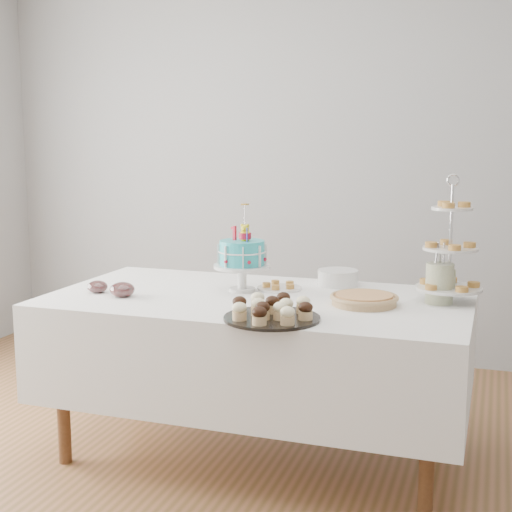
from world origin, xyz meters
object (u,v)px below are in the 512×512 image
(tiered_stand, at_px, (450,249))
(jam_bowl_a, at_px, (122,290))
(pie, at_px, (364,299))
(jam_bowl_b, at_px, (97,287))
(utensil_pitcher, at_px, (440,282))
(pastry_plate, at_px, (279,286))
(table, at_px, (257,344))
(cupcake_tray, at_px, (272,309))
(birthday_cake, at_px, (242,268))
(plate_stack, at_px, (338,278))

(tiered_stand, xyz_separation_m, jam_bowl_a, (-1.43, -0.37, -0.21))
(pie, bearing_deg, tiered_stand, 27.52)
(jam_bowl_b, height_order, utensil_pitcher, utensil_pitcher)
(tiered_stand, height_order, utensil_pitcher, tiered_stand)
(pie, xyz_separation_m, pastry_plate, (-0.45, 0.20, -0.01))
(pie, distance_m, tiered_stand, 0.44)
(pastry_plate, bearing_deg, jam_bowl_b, -156.19)
(pastry_plate, bearing_deg, table, -103.76)
(cupcake_tray, xyz_separation_m, jam_bowl_a, (-0.78, 0.18, -0.01))
(pie, distance_m, utensil_pitcher, 0.35)
(table, bearing_deg, tiered_stand, 11.66)
(table, xyz_separation_m, tiered_stand, (0.84, 0.17, 0.46))
(table, xyz_separation_m, jam_bowl_b, (-0.75, -0.16, 0.25))
(table, bearing_deg, cupcake_tray, -63.46)
(tiered_stand, xyz_separation_m, pastry_plate, (-0.79, 0.02, -0.22))
(jam_bowl_b, bearing_deg, table, 11.90)
(tiered_stand, xyz_separation_m, utensil_pitcher, (-0.04, -0.04, -0.14))
(birthday_cake, height_order, jam_bowl_a, birthday_cake)
(table, relative_size, jam_bowl_a, 16.62)
(tiered_stand, relative_size, jam_bowl_b, 5.86)
(table, distance_m, plate_stack, 0.55)
(pastry_plate, bearing_deg, cupcake_tray, -75.93)
(birthday_cake, height_order, cupcake_tray, birthday_cake)
(cupcake_tray, bearing_deg, table, 116.54)
(jam_bowl_b, bearing_deg, pastry_plate, 23.81)
(table, bearing_deg, jam_bowl_b, -168.10)
(pie, bearing_deg, jam_bowl_b, -173.06)
(tiered_stand, bearing_deg, table, -168.34)
(jam_bowl_a, bearing_deg, birthday_cake, 31.47)
(jam_bowl_b, distance_m, utensil_pitcher, 1.58)
(plate_stack, relative_size, utensil_pitcher, 0.73)
(pastry_plate, height_order, jam_bowl_b, jam_bowl_b)
(birthday_cake, distance_m, cupcake_tray, 0.57)
(jam_bowl_a, bearing_deg, utensil_pitcher, 13.61)
(pastry_plate, bearing_deg, jam_bowl_a, -148.32)
(plate_stack, height_order, jam_bowl_a, plate_stack)
(birthday_cake, bearing_deg, utensil_pitcher, 25.44)
(plate_stack, distance_m, jam_bowl_b, 1.17)
(jam_bowl_a, bearing_deg, tiered_stand, 14.64)
(pie, height_order, tiered_stand, tiered_stand)
(plate_stack, bearing_deg, table, -127.91)
(cupcake_tray, xyz_separation_m, tiered_stand, (0.65, 0.56, 0.19))
(pastry_plate, bearing_deg, plate_stack, 36.81)
(utensil_pitcher, bearing_deg, jam_bowl_b, 176.96)
(birthday_cake, height_order, utensil_pitcher, birthday_cake)
(pastry_plate, bearing_deg, utensil_pitcher, -4.25)
(pie, bearing_deg, birthday_cake, 170.57)
(birthday_cake, xyz_separation_m, pastry_plate, (0.16, 0.10, -0.10))
(birthday_cake, xyz_separation_m, tiered_stand, (0.95, 0.08, 0.12))
(tiered_stand, xyz_separation_m, jam_bowl_b, (-1.59, -0.33, -0.21))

